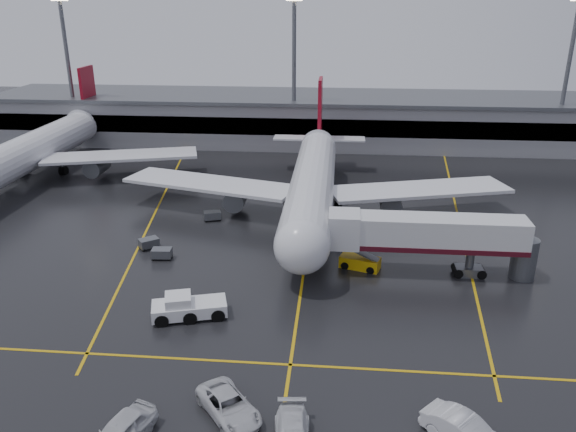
{
  "coord_description": "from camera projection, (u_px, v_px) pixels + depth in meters",
  "views": [
    {
      "loc": [
        3.02,
        -56.77,
        25.21
      ],
      "look_at": [
        -2.0,
        -2.0,
        4.0
      ],
      "focal_mm": 35.32,
      "sensor_mm": 36.0,
      "label": 1
    }
  ],
  "objects": [
    {
      "name": "baggage_cart_c",
      "position": [
        212.0,
        215.0,
        68.56
      ],
      "size": [
        2.31,
        1.88,
        1.12
      ],
      "color": "#595B60",
      "rests_on": "ground"
    },
    {
      "name": "main_airliner",
      "position": [
        313.0,
        181.0,
        69.57
      ],
      "size": [
        48.8,
        45.6,
        14.1
      ],
      "color": "silver",
      "rests_on": "ground"
    },
    {
      "name": "baggage_cart_b",
      "position": [
        149.0,
        243.0,
        60.86
      ],
      "size": [
        2.37,
        2.27,
        1.12
      ],
      "color": "#595B60",
      "rests_on": "ground"
    },
    {
      "name": "light_mast_left",
      "position": [
        68.0,
        63.0,
        99.72
      ],
      "size": [
        3.0,
        1.2,
        25.45
      ],
      "color": "#595B60",
      "rests_on": "ground"
    },
    {
      "name": "light_mast_mid",
      "position": [
        294.0,
        66.0,
        96.32
      ],
      "size": [
        3.0,
        1.2,
        25.45
      ],
      "color": "#595B60",
      "rests_on": "ground"
    },
    {
      "name": "terminal",
      "position": [
        323.0,
        118.0,
        105.06
      ],
      "size": [
        122.0,
        19.0,
        8.6
      ],
      "color": "gray",
      "rests_on": "ground"
    },
    {
      "name": "ground",
      "position": [
        308.0,
        244.0,
        62.08
      ],
      "size": [
        220.0,
        220.0,
        0.0
      ],
      "primitive_type": "plane",
      "color": "black",
      "rests_on": "ground"
    },
    {
      "name": "baggage_cart_a",
      "position": [
        162.0,
        253.0,
        58.39
      ],
      "size": [
        2.08,
        1.43,
        1.12
      ],
      "color": "#595B60",
      "rests_on": "ground"
    },
    {
      "name": "belt_loader",
      "position": [
        360.0,
        262.0,
        56.38
      ],
      "size": [
        4.24,
        2.82,
        2.48
      ],
      "color": "#E9B00C",
      "rests_on": "ground"
    },
    {
      "name": "apron_line_right",
      "position": [
        458.0,
        217.0,
        69.83
      ],
      "size": [
        7.57,
        69.64,
        0.02
      ],
      "primitive_type": "cube",
      "rotation": [
        0.0,
        0.0,
        -0.1
      ],
      "color": "gold",
      "rests_on": "ground"
    },
    {
      "name": "apron_line_stop",
      "position": [
        290.0,
        365.0,
        41.63
      ],
      "size": [
        60.0,
        0.25,
        0.02
      ],
      "primitive_type": "cube",
      "color": "gold",
      "rests_on": "ground"
    },
    {
      "name": "second_airliner",
      "position": [
        35.0,
        149.0,
        84.3
      ],
      "size": [
        48.8,
        45.6,
        14.1
      ],
      "color": "silver",
      "rests_on": "ground"
    },
    {
      "name": "service_van_d",
      "position": [
        121.0,
        432.0,
        33.91
      ],
      "size": [
        3.72,
        5.64,
        1.79
      ],
      "primitive_type": "imported",
      "rotation": [
        0.0,
        0.0,
        -0.34
      ],
      "color": "silver",
      "rests_on": "ground"
    },
    {
      "name": "pushback_tractor",
      "position": [
        187.0,
        308.0,
        47.6
      ],
      "size": [
        6.64,
        4.13,
        2.21
      ],
      "color": "white",
      "rests_on": "ground"
    },
    {
      "name": "apron_line_centre",
      "position": [
        308.0,
        244.0,
        62.07
      ],
      "size": [
        0.25,
        90.0,
        0.02
      ],
      "primitive_type": "cube",
      "color": "gold",
      "rests_on": "ground"
    },
    {
      "name": "light_mast_right",
      "position": [
        568.0,
        68.0,
        92.48
      ],
      "size": [
        3.0,
        1.2,
        25.45
      ],
      "color": "#595B60",
      "rests_on": "ground"
    },
    {
      "name": "jet_bridge",
      "position": [
        429.0,
        236.0,
        54.08
      ],
      "size": [
        19.9,
        3.4,
        6.05
      ],
      "color": "silver",
      "rests_on": "ground"
    },
    {
      "name": "apron_line_left",
      "position": [
        158.0,
        207.0,
        73.07
      ],
      "size": [
        9.99,
        69.35,
        0.02
      ],
      "primitive_type": "cube",
      "rotation": [
        0.0,
        0.0,
        0.14
      ],
      "color": "gold",
      "rests_on": "ground"
    },
    {
      "name": "service_van_c",
      "position": [
        466.0,
        432.0,
        33.93
      ],
      "size": [
        5.34,
        5.16,
        1.81
      ],
      "primitive_type": "imported",
      "rotation": [
        0.0,
        0.0,
        0.82
      ],
      "color": "silver",
      "rests_on": "ground"
    },
    {
      "name": "service_van_a",
      "position": [
        229.0,
        406.0,
        36.34
      ],
      "size": [
        5.38,
        5.87,
        1.52
      ],
      "primitive_type": "imported",
      "rotation": [
        0.0,
        0.0,
        0.67
      ],
      "color": "silver",
      "rests_on": "ground"
    }
  ]
}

